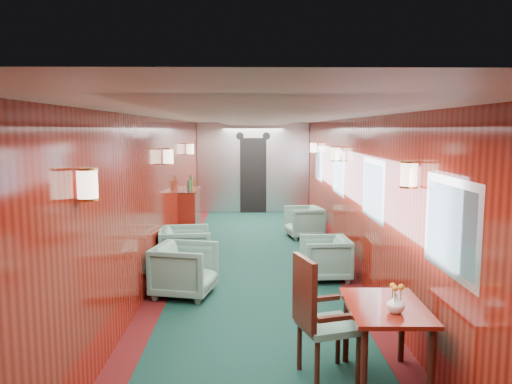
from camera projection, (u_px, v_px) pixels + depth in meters
room at (257, 169)px, 7.43m from camera, size 12.00×12.10×2.40m
bulkhead at (253, 168)px, 13.35m from camera, size 2.98×0.17×2.39m
windows_right at (353, 180)px, 7.73m from camera, size 0.02×8.60×0.80m
wall_sconces at (257, 157)px, 7.97m from camera, size 2.97×7.97×0.25m
dining_table at (386, 318)px, 4.34m from camera, size 0.69×0.97×0.71m
side_chair at (318, 313)px, 4.42m from camera, size 0.61×0.63×1.12m
credenza at (190, 213)px, 10.33m from camera, size 0.35×1.11×1.28m
flower_vase at (396, 304)px, 4.13m from camera, size 0.15×0.15×0.16m
armchair_left_near at (185, 270)px, 6.70m from camera, size 0.92×0.90×0.70m
armchair_left_far at (185, 250)px, 7.77m from camera, size 0.88×0.86×0.72m
armchair_right_near at (325, 258)px, 7.43m from camera, size 0.74×0.72×0.64m
armchair_right_far at (304, 222)px, 10.30m from camera, size 0.83×0.81×0.64m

